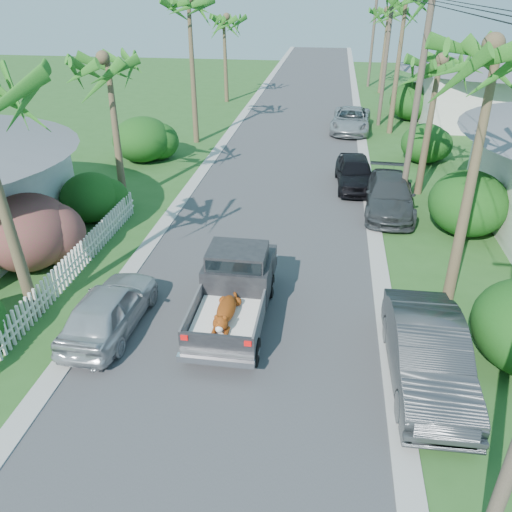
% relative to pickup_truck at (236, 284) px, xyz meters
% --- Properties ---
extents(ground, '(120.00, 120.00, 0.00)m').
position_rel_pickup_truck_xyz_m(ground, '(0.18, -4.18, -1.01)').
color(ground, '#295520').
rests_on(ground, ground).
extents(road, '(8.00, 100.00, 0.02)m').
position_rel_pickup_truck_xyz_m(road, '(0.18, 20.82, -1.00)').
color(road, '#38383A').
rests_on(road, ground).
extents(curb_left, '(0.60, 100.00, 0.06)m').
position_rel_pickup_truck_xyz_m(curb_left, '(-4.12, 20.82, -0.98)').
color(curb_left, '#A5A39E').
rests_on(curb_left, ground).
extents(curb_right, '(0.60, 100.00, 0.06)m').
position_rel_pickup_truck_xyz_m(curb_right, '(4.48, 20.82, -0.98)').
color(curb_right, '#A5A39E').
rests_on(curb_right, ground).
extents(pickup_truck, '(1.98, 5.12, 2.06)m').
position_rel_pickup_truck_xyz_m(pickup_truck, '(0.00, 0.00, 0.00)').
color(pickup_truck, black).
rests_on(pickup_truck, ground).
extents(parked_car_rn, '(1.83, 4.95, 1.62)m').
position_rel_pickup_truck_xyz_m(parked_car_rn, '(5.18, -2.23, -0.20)').
color(parked_car_rn, '#303335').
rests_on(parked_car_rn, ground).
extents(parked_car_rm, '(2.29, 5.14, 1.46)m').
position_rel_pickup_truck_xyz_m(parked_car_rm, '(5.18, 8.53, -0.28)').
color(parked_car_rm, '#34373A').
rests_on(parked_car_rm, ground).
extents(parked_car_rf, '(2.01, 4.46, 1.49)m').
position_rel_pickup_truck_xyz_m(parked_car_rf, '(3.78, 11.29, -0.27)').
color(parked_car_rf, black).
rests_on(parked_car_rf, ground).
extents(parked_car_rd, '(2.86, 5.53, 1.49)m').
position_rel_pickup_truck_xyz_m(parked_car_rd, '(3.78, 21.82, -0.27)').
color(parked_car_rd, '#9FA2A6').
rests_on(parked_car_rd, ground).
extents(parked_car_ln, '(1.78, 4.17, 1.41)m').
position_rel_pickup_truck_xyz_m(parked_car_ln, '(-3.42, -1.33, -0.31)').
color(parked_car_ln, '#B6B9BE').
rests_on(parked_car_ln, ground).
extents(palm_l_b, '(4.40, 4.40, 7.40)m').
position_rel_pickup_truck_xyz_m(palm_l_b, '(-6.62, 7.82, 5.14)').
color(palm_l_b, brown).
rests_on(palm_l_b, ground).
extents(palm_l_c, '(4.40, 4.40, 9.20)m').
position_rel_pickup_truck_xyz_m(palm_l_c, '(-5.82, 17.82, 6.90)').
color(palm_l_c, brown).
rests_on(palm_l_c, ground).
extents(palm_l_d, '(4.40, 4.40, 7.70)m').
position_rel_pickup_truck_xyz_m(palm_l_d, '(-6.32, 29.82, 5.43)').
color(palm_l_d, brown).
rests_on(palm_l_d, ground).
extents(palm_r_a, '(4.40, 4.40, 8.70)m').
position_rel_pickup_truck_xyz_m(palm_r_a, '(6.48, 1.82, 6.41)').
color(palm_r_a, brown).
rests_on(palm_r_a, ground).
extents(palm_r_b, '(4.40, 4.40, 7.20)m').
position_rel_pickup_truck_xyz_m(palm_r_b, '(6.78, 10.82, 4.94)').
color(palm_r_b, brown).
rests_on(palm_r_b, ground).
extents(palm_r_d, '(4.40, 4.40, 8.00)m').
position_rel_pickup_truck_xyz_m(palm_r_d, '(6.68, 35.82, 5.73)').
color(palm_r_d, brown).
rests_on(palm_r_d, ground).
extents(shrub_l_b, '(3.00, 3.30, 2.60)m').
position_rel_pickup_truck_xyz_m(shrub_l_b, '(-7.62, 1.82, 0.29)').
color(shrub_l_b, '#A01644').
rests_on(shrub_l_b, ground).
extents(shrub_l_c, '(2.40, 2.64, 2.00)m').
position_rel_pickup_truck_xyz_m(shrub_l_c, '(-7.22, 5.82, -0.01)').
color(shrub_l_c, '#163E11').
rests_on(shrub_l_c, ground).
extents(shrub_l_d, '(3.20, 3.52, 2.40)m').
position_rel_pickup_truck_xyz_m(shrub_l_d, '(-7.82, 13.82, 0.19)').
color(shrub_l_d, '#163E11').
rests_on(shrub_l_d, ground).
extents(shrub_r_b, '(3.00, 3.30, 2.50)m').
position_rel_pickup_truck_xyz_m(shrub_r_b, '(7.98, 6.82, 0.24)').
color(shrub_r_b, '#163E11').
rests_on(shrub_r_b, ground).
extents(shrub_r_c, '(2.60, 2.86, 2.10)m').
position_rel_pickup_truck_xyz_m(shrub_r_c, '(7.68, 15.82, 0.04)').
color(shrub_r_c, '#163E11').
rests_on(shrub_r_c, ground).
extents(shrub_r_d, '(3.20, 3.52, 2.60)m').
position_rel_pickup_truck_xyz_m(shrub_r_d, '(8.18, 25.82, 0.29)').
color(shrub_r_d, '#163E11').
rests_on(shrub_r_d, ground).
extents(picket_fence, '(0.10, 11.00, 1.00)m').
position_rel_pickup_truck_xyz_m(picket_fence, '(-5.82, 1.32, -0.51)').
color(picket_fence, white).
rests_on(picket_fence, ground).
extents(house_right_far, '(9.00, 8.00, 4.60)m').
position_rel_pickup_truck_xyz_m(house_right_far, '(13.18, 25.82, 1.11)').
color(house_right_far, silver).
rests_on(house_right_far, ground).
extents(utility_pole_b, '(1.60, 0.26, 9.00)m').
position_rel_pickup_truck_xyz_m(utility_pole_b, '(5.78, 8.82, 3.59)').
color(utility_pole_b, brown).
rests_on(utility_pole_b, ground).
extents(utility_pole_c, '(1.60, 0.26, 9.00)m').
position_rel_pickup_truck_xyz_m(utility_pole_c, '(5.78, 23.82, 3.59)').
color(utility_pole_c, brown).
rests_on(utility_pole_c, ground).
extents(utility_pole_d, '(1.60, 0.26, 9.00)m').
position_rel_pickup_truck_xyz_m(utility_pole_d, '(5.78, 38.82, 3.59)').
color(utility_pole_d, brown).
rests_on(utility_pole_d, ground).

